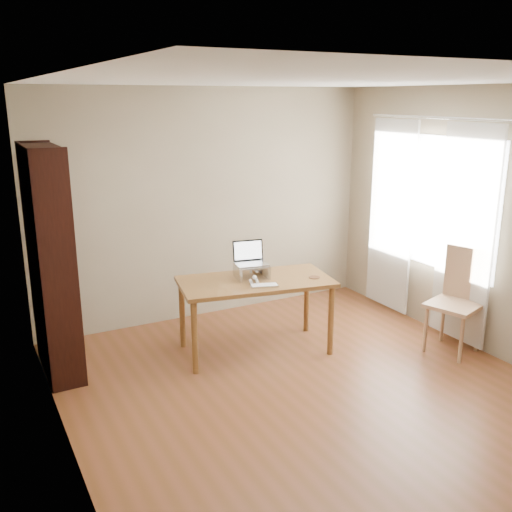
{
  "coord_description": "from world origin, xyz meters",
  "views": [
    {
      "loc": [
        -2.52,
        -3.65,
        2.48
      ],
      "look_at": [
        -0.03,
        1.04,
        1.0
      ],
      "focal_mm": 40.0,
      "sensor_mm": 36.0,
      "label": 1
    }
  ],
  "objects": [
    {
      "name": "desk",
      "position": [
        -0.02,
        1.06,
        0.66
      ],
      "size": [
        1.6,
        1.0,
        0.75
      ],
      "rotation": [
        0.0,
        0.0,
        -0.18
      ],
      "color": "brown",
      "rests_on": "ground"
    },
    {
      "name": "cat",
      "position": [
        -0.03,
        1.17,
        0.81
      ],
      "size": [
        0.23,
        0.47,
        0.14
      ],
      "rotation": [
        0.0,
        0.0,
        -0.35
      ],
      "color": "#4C443C",
      "rests_on": "desk"
    },
    {
      "name": "laptop",
      "position": [
        -0.02,
        1.19,
        0.94
      ],
      "size": [
        0.35,
        0.31,
        0.22
      ],
      "rotation": [
        0.0,
        0.0,
        -0.18
      ],
      "color": "silver",
      "rests_on": "laptop_stand"
    },
    {
      "name": "laptop_stand",
      "position": [
        -0.02,
        1.14,
        0.83
      ],
      "size": [
        0.32,
        0.25,
        0.13
      ],
      "rotation": [
        0.0,
        0.0,
        -0.18
      ],
      "color": "silver",
      "rests_on": "desk"
    },
    {
      "name": "bookshelf",
      "position": [
        -1.83,
        1.55,
        1.05
      ],
      "size": [
        0.3,
        0.9,
        2.1
      ],
      "color": "black",
      "rests_on": "ground"
    },
    {
      "name": "coaster",
      "position": [
        0.53,
        0.85,
        0.75
      ],
      "size": [
        0.11,
        0.11,
        0.01
      ],
      "primitive_type": "cylinder",
      "color": "brown",
      "rests_on": "desk"
    },
    {
      "name": "keyboard",
      "position": [
        -0.04,
        0.84,
        0.76
      ],
      "size": [
        0.29,
        0.19,
        0.02
      ],
      "rotation": [
        0.0,
        0.0,
        -0.32
      ],
      "color": "silver",
      "rests_on": "desk"
    },
    {
      "name": "room",
      "position": [
        0.03,
        0.01,
        1.3
      ],
      "size": [
        4.04,
        4.54,
        2.64
      ],
      "color": "brown",
      "rests_on": "ground"
    },
    {
      "name": "curtains",
      "position": [
        1.92,
        0.8,
        1.17
      ],
      "size": [
        0.03,
        1.9,
        2.25
      ],
      "color": "white",
      "rests_on": "ground"
    },
    {
      "name": "chair",
      "position": [
        1.78,
        0.11,
        0.57
      ],
      "size": [
        0.58,
        0.58,
        1.04
      ],
      "rotation": [
        0.0,
        0.0,
        0.32
      ],
      "color": "#A07256",
      "rests_on": "ground"
    }
  ]
}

